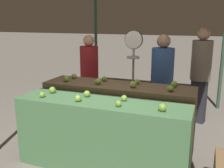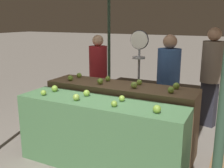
{
  "view_description": "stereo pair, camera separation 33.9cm",
  "coord_description": "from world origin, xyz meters",
  "px_view_note": "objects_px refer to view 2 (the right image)",
  "views": [
    {
      "loc": [
        1.19,
        -2.78,
        1.85
      ],
      "look_at": [
        0.03,
        0.3,
        1.04
      ],
      "focal_mm": 42.0,
      "sensor_mm": 36.0,
      "label": 1
    },
    {
      "loc": [
        1.5,
        -2.64,
        1.85
      ],
      "look_at": [
        0.03,
        0.3,
        1.04
      ],
      "focal_mm": 42.0,
      "sensor_mm": 36.0,
      "label": 2
    }
  ],
  "objects_px": {
    "produce_scale": "(139,59)",
    "person_customer_right": "(211,71)",
    "person_customer_left": "(98,70)",
    "person_vendor_at_scale": "(168,79)"
  },
  "relations": [
    {
      "from": "produce_scale",
      "to": "person_customer_right",
      "type": "xyz_separation_m",
      "value": [
        1.01,
        0.84,
        -0.24
      ]
    },
    {
      "from": "produce_scale",
      "to": "person_customer_left",
      "type": "bearing_deg",
      "value": 156.46
    },
    {
      "from": "person_customer_left",
      "to": "person_customer_right",
      "type": "height_order",
      "value": "person_customer_right"
    },
    {
      "from": "person_customer_right",
      "to": "person_vendor_at_scale",
      "type": "bearing_deg",
      "value": 67.91
    },
    {
      "from": "person_vendor_at_scale",
      "to": "person_customer_right",
      "type": "xyz_separation_m",
      "value": [
        0.56,
        0.71,
        0.06
      ]
    },
    {
      "from": "person_vendor_at_scale",
      "to": "person_customer_right",
      "type": "relative_size",
      "value": 0.94
    },
    {
      "from": "person_vendor_at_scale",
      "to": "person_customer_left",
      "type": "height_order",
      "value": "person_vendor_at_scale"
    },
    {
      "from": "person_customer_left",
      "to": "produce_scale",
      "type": "bearing_deg",
      "value": 172.38
    },
    {
      "from": "person_customer_left",
      "to": "person_customer_right",
      "type": "distance_m",
      "value": 2.04
    },
    {
      "from": "person_customer_left",
      "to": "person_customer_right",
      "type": "bearing_deg",
      "value": -152.43
    }
  ]
}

